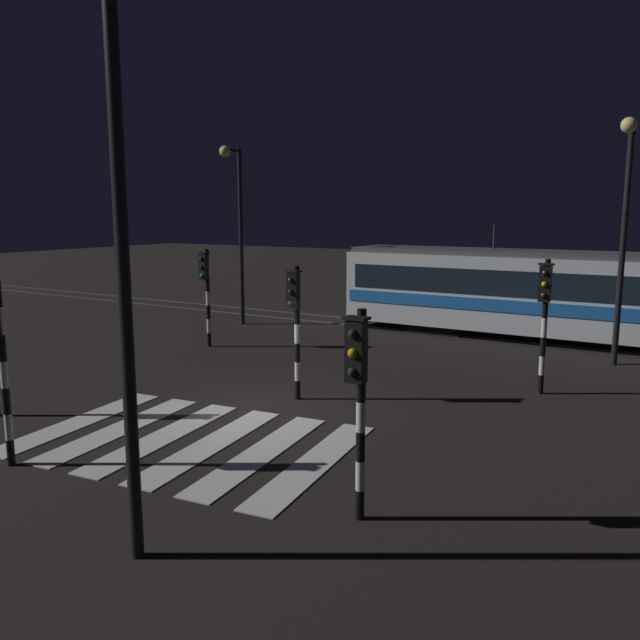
% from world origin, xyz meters
% --- Properties ---
extents(ground_plane, '(120.00, 120.00, 0.00)m').
position_xyz_m(ground_plane, '(0.00, 0.00, 0.00)').
color(ground_plane, black).
extents(rail_near, '(80.00, 0.12, 0.03)m').
position_xyz_m(rail_near, '(0.00, 11.48, 0.01)').
color(rail_near, '#59595E').
rests_on(rail_near, ground).
extents(rail_far, '(80.00, 0.12, 0.03)m').
position_xyz_m(rail_far, '(0.00, 12.91, 0.01)').
color(rail_far, '#59595E').
rests_on(rail_far, ground).
extents(crosswalk_zebra, '(6.94, 5.26, 0.02)m').
position_xyz_m(crosswalk_zebra, '(0.00, -2.21, 0.01)').
color(crosswalk_zebra, silver).
rests_on(crosswalk_zebra, ground).
extents(traffic_light_corner_near_right, '(0.36, 0.42, 3.24)m').
position_xyz_m(traffic_light_corner_near_right, '(4.58, -3.48, 2.14)').
color(traffic_light_corner_near_right, black).
rests_on(traffic_light_corner_near_right, ground).
extents(traffic_light_corner_far_left, '(0.36, 0.42, 3.38)m').
position_xyz_m(traffic_light_corner_far_left, '(-5.77, 5.13, 2.23)').
color(traffic_light_corner_far_left, black).
rests_on(traffic_light_corner_far_left, ground).
extents(traffic_light_median_centre, '(0.36, 0.42, 3.33)m').
position_xyz_m(traffic_light_median_centre, '(0.33, 1.36, 2.20)').
color(traffic_light_median_centre, black).
rests_on(traffic_light_median_centre, ground).
extents(traffic_light_corner_far_right, '(0.36, 0.42, 3.46)m').
position_xyz_m(traffic_light_corner_far_right, '(5.43, 4.99, 2.28)').
color(traffic_light_corner_far_right, black).
rests_on(traffic_light_corner_far_right, ground).
extents(street_lamp_near_kerb, '(0.44, 1.21, 7.83)m').
position_xyz_m(street_lamp_near_kerb, '(2.49, -6.14, 4.91)').
color(street_lamp_near_kerb, black).
rests_on(street_lamp_near_kerb, ground).
extents(street_lamp_trackside_left, '(0.44, 1.21, 7.17)m').
position_xyz_m(street_lamp_trackside_left, '(-7.56, 9.18, 4.55)').
color(street_lamp_trackside_left, black).
rests_on(street_lamp_trackside_left, ground).
extents(street_lamp_trackside_right, '(0.44, 1.21, 7.22)m').
position_xyz_m(street_lamp_trackside_right, '(6.66, 9.29, 4.57)').
color(street_lamp_trackside_right, black).
rests_on(street_lamp_trackside_right, ground).
extents(tram, '(15.93, 2.58, 4.15)m').
position_xyz_m(tram, '(4.41, 12.19, 1.75)').
color(tram, silver).
rests_on(tram, ground).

